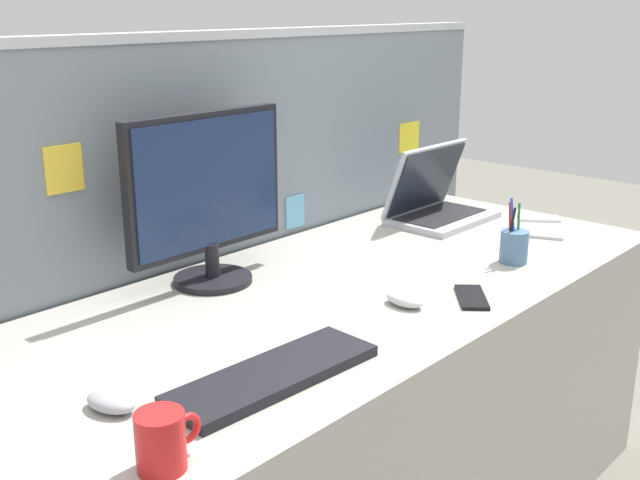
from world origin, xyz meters
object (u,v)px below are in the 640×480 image
pen_cup (514,246)px  cell_phone_black_slab (472,297)px  keyboard_main (274,375)px  cell_phone_white_slab (539,218)px  desktop_monitor (207,193)px  computer_mouse_right_hand (111,402)px  coffee_mug (162,441)px  computer_mouse_left_hand (405,299)px  laptop (435,201)px  cell_phone_silver_slab (541,235)px

pen_cup → cell_phone_black_slab: bearing=-168.7°
keyboard_main → cell_phone_white_slab: 1.38m
desktop_monitor → pen_cup: (0.66, -0.49, -0.18)m
computer_mouse_right_hand → coffee_mug: size_ratio=0.87×
desktop_monitor → keyboard_main: 0.61m
computer_mouse_left_hand → pen_cup: size_ratio=0.54×
coffee_mug → laptop: bearing=18.8°
pen_cup → computer_mouse_left_hand: bearing=176.1°
computer_mouse_right_hand → cell_phone_silver_slab: (1.47, -0.06, -0.01)m
computer_mouse_left_hand → cell_phone_black_slab: computer_mouse_left_hand is taller
cell_phone_silver_slab → cell_phone_black_slab: bearing=168.4°
keyboard_main → cell_phone_black_slab: 0.61m
laptop → keyboard_main: laptop is taller
cell_phone_white_slab → desktop_monitor: bearing=127.5°
computer_mouse_left_hand → cell_phone_black_slab: (0.14, -0.09, -0.01)m
desktop_monitor → cell_phone_silver_slab: (0.94, -0.44, -0.23)m
pen_cup → coffee_mug: size_ratio=1.60×
keyboard_main → cell_phone_black_slab: keyboard_main is taller
keyboard_main → cell_phone_silver_slab: 1.21m
laptop → cell_phone_black_slab: bearing=-138.6°
keyboard_main → computer_mouse_right_hand: bearing=157.1°
computer_mouse_right_hand → cell_phone_black_slab: bearing=-24.8°
cell_phone_white_slab → coffee_mug: size_ratio=1.14×
laptop → cell_phone_silver_slab: (0.06, -0.35, -0.06)m
laptop → cell_phone_white_slab: 0.35m
laptop → computer_mouse_right_hand: 1.44m
pen_cup → cell_phone_black_slab: pen_cup is taller
pen_cup → cell_phone_silver_slab: pen_cup is taller
pen_cup → cell_phone_silver_slab: size_ratio=1.39×
laptop → cell_phone_silver_slab: bearing=-80.0°
desktop_monitor → coffee_mug: (-0.58, -0.58, -0.18)m
computer_mouse_left_hand → pen_cup: pen_cup is taller
pen_cup → coffee_mug: (-1.24, -0.09, -0.00)m
cell_phone_black_slab → cell_phone_white_slab: size_ratio=1.15×
cell_phone_black_slab → cell_phone_silver_slab: same height
cell_phone_silver_slab → cell_phone_white_slab: size_ratio=1.01×
desktop_monitor → cell_phone_silver_slab: desktop_monitor is taller
keyboard_main → cell_phone_silver_slab: keyboard_main is taller
desktop_monitor → pen_cup: 0.84m
pen_cup → coffee_mug: bearing=-175.9°
computer_mouse_right_hand → cell_phone_silver_slab: size_ratio=0.76×
computer_mouse_right_hand → pen_cup: bearing=-18.8°
laptop → computer_mouse_right_hand: bearing=-168.6°
desktop_monitor → cell_phone_white_slab: bearing=-17.2°
cell_phone_silver_slab → coffee_mug: size_ratio=1.15×
cell_phone_black_slab → cell_phone_white_slab: same height
computer_mouse_right_hand → cell_phone_white_slab: bearing=-11.9°
desktop_monitor → cell_phone_black_slab: bearing=-58.5°
keyboard_main → computer_mouse_right_hand: size_ratio=4.35×
keyboard_main → cell_phone_silver_slab: size_ratio=3.30×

